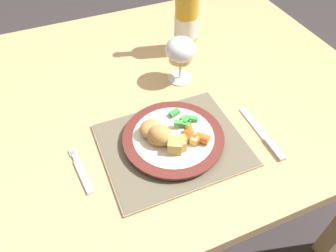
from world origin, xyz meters
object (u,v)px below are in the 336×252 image
object	(u,v)px
dinner_plate	(173,138)
fork	(82,173)
wine_glass	(181,52)
bottle	(186,19)
table_knife	(265,137)
dining_table	(160,110)

from	to	relation	value
dinner_plate	fork	size ratio (longest dim) A/B	1.76
fork	dinner_plate	bearing A→B (deg)	1.15
dinner_plate	wine_glass	world-z (taller)	wine_glass
dinner_plate	wine_glass	xyz separation A→B (m)	(0.12, 0.22, 0.08)
bottle	wine_glass	bearing A→B (deg)	-120.62
fork	bottle	size ratio (longest dim) A/B	0.48
table_knife	dining_table	bearing A→B (deg)	121.14
table_knife	bottle	xyz separation A→B (m)	(-0.02, 0.43, 0.11)
wine_glass	fork	bearing A→B (deg)	-146.81
table_knife	bottle	bearing A→B (deg)	92.63
dining_table	dinner_plate	bearing A→B (deg)	-102.47
dining_table	table_knife	size ratio (longest dim) A/B	6.48
dining_table	wine_glass	xyz separation A→B (m)	(0.07, 0.01, 0.19)
dinner_plate	bottle	bearing A→B (deg)	61.03
bottle	table_knife	bearing A→B (deg)	-87.37
wine_glass	bottle	size ratio (longest dim) A/B	0.46
dinner_plate	table_knife	xyz separation A→B (m)	(0.22, -0.07, -0.01)
dinner_plate	bottle	xyz separation A→B (m)	(0.20, 0.35, 0.09)
dinner_plate	table_knife	distance (m)	0.23
fork	wine_glass	world-z (taller)	wine_glass
fork	table_knife	bearing A→B (deg)	-9.04
dinner_plate	wine_glass	size ratio (longest dim) A/B	1.81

